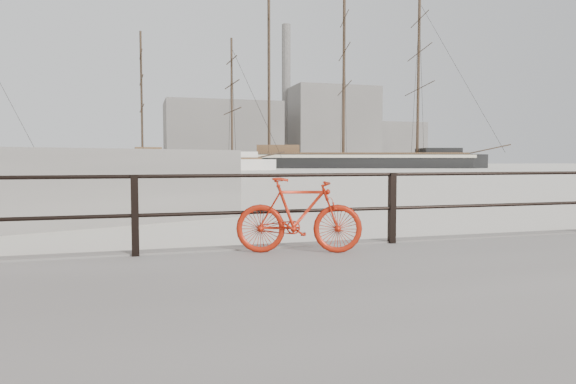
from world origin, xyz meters
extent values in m
plane|color=white|center=(0.00, 0.00, 0.00)|extent=(400.00, 400.00, 0.00)
imported|color=#AF1F0B|center=(-1.50, -0.52, 0.83)|extent=(1.59, 0.70, 0.96)
cube|color=gray|center=(20.00, 140.00, 9.00)|extent=(32.00, 18.00, 18.00)
cube|color=gray|center=(55.00, 145.00, 12.00)|extent=(26.00, 20.00, 24.00)
cube|color=gray|center=(78.00, 150.00, 7.00)|extent=(20.00, 16.00, 14.00)
cylinder|color=gray|center=(42.00, 150.00, 22.00)|extent=(2.80, 2.80, 44.00)
camera|label=1|loc=(-3.46, -6.69, 1.53)|focal=32.00mm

